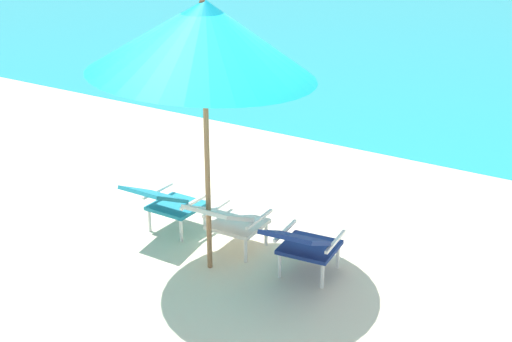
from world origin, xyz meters
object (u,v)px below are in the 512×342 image
object	(u,v)px
lounge_chair_center	(229,220)
lounge_chair_right	(303,243)
beach_umbrella_center	(203,38)
lounge_chair_left	(166,201)

from	to	relation	value
lounge_chair_center	lounge_chair_right	xyz separation A→B (m)	(0.88, -0.04, 0.00)
lounge_chair_right	beach_umbrella_center	bearing A→B (deg)	-163.44
lounge_chair_left	beach_umbrella_center	size ratio (longest dim) A/B	0.31
beach_umbrella_center	lounge_chair_center	bearing A→B (deg)	86.46
lounge_chair_left	lounge_chair_center	world-z (taller)	same
lounge_chair_left	lounge_chair_right	bearing A→B (deg)	-1.73
lounge_chair_right	lounge_chair_center	bearing A→B (deg)	177.40
lounge_chair_center	beach_umbrella_center	xyz separation A→B (m)	(-0.02, -0.31, 1.88)
lounge_chair_right	beach_umbrella_center	size ratio (longest dim) A/B	0.33
lounge_chair_left	lounge_chair_right	size ratio (longest dim) A/B	0.94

